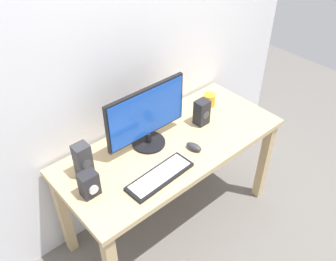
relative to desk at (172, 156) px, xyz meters
name	(u,v)px	position (x,y,z in m)	size (l,w,h in m)	color
ground_plane	(171,218)	(0.00, 0.00, -0.64)	(6.00, 6.00, 0.00)	slate
wall_back	(129,8)	(0.00, 0.36, 0.86)	(2.87, 0.04, 3.00)	silver
desk	(172,156)	(0.00, 0.00, 0.00)	(1.46, 0.64, 0.74)	tan
monitor	(147,117)	(-0.11, 0.10, 0.31)	(0.56, 0.21, 0.39)	black
keyboard_primary	(160,176)	(-0.25, -0.18, 0.12)	(0.42, 0.16, 0.02)	black
mouse	(194,147)	(0.06, -0.13, 0.13)	(0.05, 0.11, 0.04)	#333338
speaker_right	(202,112)	(0.29, 0.03, 0.19)	(0.09, 0.08, 0.17)	#232328
speaker_left	(83,160)	(-0.55, 0.13, 0.21)	(0.09, 0.08, 0.21)	#333338
audio_controller	(89,184)	(-0.60, -0.02, 0.18)	(0.10, 0.09, 0.15)	#232328
coffee_mug	(209,100)	(0.48, 0.14, 0.15)	(0.08, 0.08, 0.09)	orange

